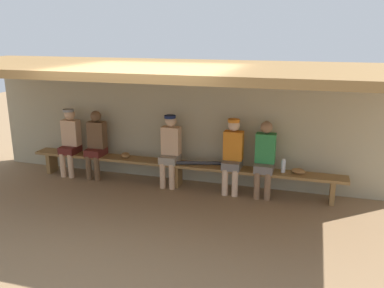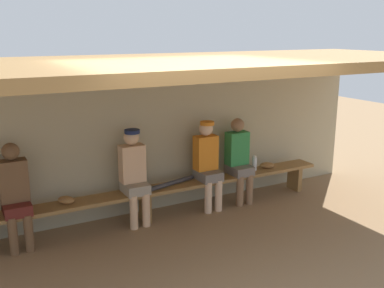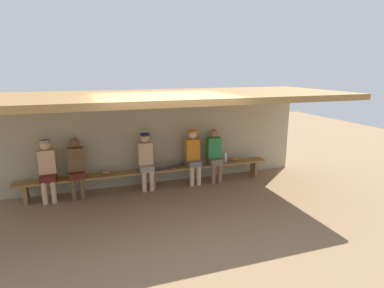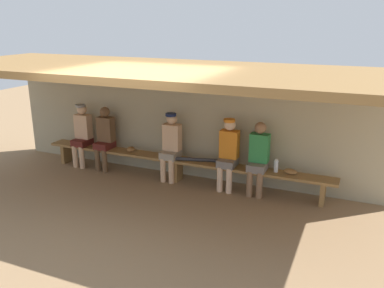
# 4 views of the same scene
# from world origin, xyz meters

# --- Properties ---
(ground_plane) EXTENTS (24.00, 24.00, 0.00)m
(ground_plane) POSITION_xyz_m (0.00, 0.00, 0.00)
(ground_plane) COLOR #8C6D4C
(back_wall) EXTENTS (8.00, 0.20, 2.20)m
(back_wall) POSITION_xyz_m (0.00, 2.00, 1.10)
(back_wall) COLOR tan
(back_wall) RESTS_ON ground
(dugout_roof) EXTENTS (8.00, 2.80, 0.12)m
(dugout_roof) POSITION_xyz_m (0.00, 0.70, 2.26)
(dugout_roof) COLOR olive
(dugout_roof) RESTS_ON back_wall
(bench) EXTENTS (6.00, 0.36, 0.46)m
(bench) POSITION_xyz_m (0.00, 1.55, 0.39)
(bench) COLOR olive
(bench) RESTS_ON ground
(player_rightmost) EXTENTS (0.34, 0.42, 1.34)m
(player_rightmost) POSITION_xyz_m (1.59, 1.55, 0.73)
(player_rightmost) COLOR slate
(player_rightmost) RESTS_ON ground
(player_in_white) EXTENTS (0.34, 0.42, 1.34)m
(player_in_white) POSITION_xyz_m (-1.70, 1.55, 0.73)
(player_in_white) COLOR #591E19
(player_in_white) RESTS_ON ground
(player_with_sunglasses) EXTENTS (0.34, 0.42, 1.34)m
(player_with_sunglasses) POSITION_xyz_m (-0.15, 1.55, 0.75)
(player_with_sunglasses) COLOR gray
(player_with_sunglasses) RESTS_ON ground
(player_leftmost) EXTENTS (0.34, 0.42, 1.34)m
(player_leftmost) POSITION_xyz_m (1.03, 1.55, 0.75)
(player_leftmost) COLOR slate
(player_leftmost) RESTS_ON ground
(player_in_blue) EXTENTS (0.34, 0.42, 1.34)m
(player_in_blue) POSITION_xyz_m (-2.28, 1.55, 0.75)
(player_in_blue) COLOR #591E19
(player_in_blue) RESTS_ON ground
(water_bottle_green) EXTENTS (0.08, 0.08, 0.24)m
(water_bottle_green) POSITION_xyz_m (1.91, 1.58, 0.57)
(water_bottle_green) COLOR silver
(water_bottle_green) RESTS_ON bench
(baseball_glove_worn) EXTENTS (0.28, 0.24, 0.09)m
(baseball_glove_worn) POSITION_xyz_m (2.17, 1.58, 0.51)
(baseball_glove_worn) COLOR olive
(baseball_glove_worn) RESTS_ON bench
(baseball_glove_dark_brown) EXTENTS (0.28, 0.29, 0.09)m
(baseball_glove_dark_brown) POSITION_xyz_m (-1.09, 1.58, 0.51)
(baseball_glove_dark_brown) COLOR olive
(baseball_glove_dark_brown) RESTS_ON bench
(baseball_bat) EXTENTS (0.87, 0.29, 0.07)m
(baseball_bat) POSITION_xyz_m (0.40, 1.55, 0.49)
(baseball_bat) COLOR #333338
(baseball_bat) RESTS_ON bench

